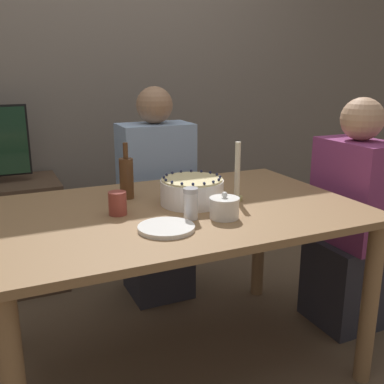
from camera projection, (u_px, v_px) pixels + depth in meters
ground_plane at (178, 363)px, 2.05m from camera, size 12.00×12.00×0.00m
wall_behind at (94, 69)px, 2.93m from camera, size 8.00×0.05×2.60m
dining_table at (177, 232)px, 1.88m from camera, size 1.50×0.96×0.75m
cake at (192, 191)px, 1.89m from camera, size 0.27×0.27×0.12m
sugar_bowl at (224, 208)px, 1.71m from camera, size 0.12×0.12×0.10m
sugar_shaker at (191, 203)px, 1.70m from camera, size 0.06×0.06×0.12m
plate_stack at (166, 228)px, 1.59m from camera, size 0.21×0.21×0.02m
candle at (237, 177)px, 1.93m from camera, size 0.05×0.05×0.26m
bottle at (127, 177)px, 1.96m from camera, size 0.06×0.06×0.25m
cup at (118, 203)px, 1.75m from camera, size 0.07×0.07×0.09m
person_man_blue_shirt at (157, 208)px, 2.57m from camera, size 0.40×0.34×1.21m
person_woman_floral at (351, 230)px, 2.28m from camera, size 0.34×0.40×1.17m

